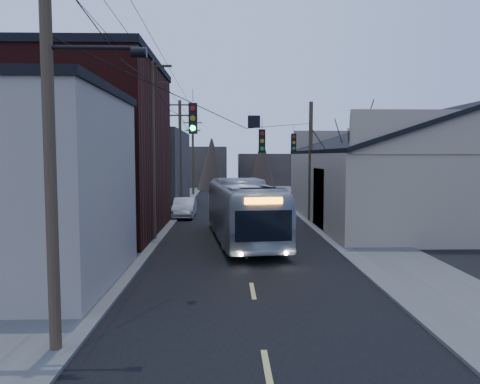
% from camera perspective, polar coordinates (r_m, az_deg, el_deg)
% --- Properties ---
extents(road_surface, '(9.00, 110.00, 0.02)m').
position_cam_1_polar(road_surface, '(38.30, -0.21, -2.61)').
color(road_surface, black).
rests_on(road_surface, ground).
extents(sidewalk_left, '(4.00, 110.00, 0.12)m').
position_cam_1_polar(sidewalk_left, '(38.70, -9.89, -2.53)').
color(sidewalk_left, '#474744').
rests_on(sidewalk_left, ground).
extents(sidewalk_right, '(4.00, 110.00, 0.12)m').
position_cam_1_polar(sidewalk_right, '(38.99, 9.39, -2.47)').
color(sidewalk_right, '#474744').
rests_on(sidewalk_right, ground).
extents(building_clapboard, '(8.00, 8.00, 7.00)m').
position_cam_1_polar(building_clapboard, '(18.88, -27.02, 0.23)').
color(building_clapboard, gray).
rests_on(building_clapboard, ground).
extents(building_brick, '(10.00, 12.00, 10.00)m').
position_cam_1_polar(building_brick, '(29.45, -19.65, 4.73)').
color(building_brick, black).
rests_on(building_brick, ground).
extents(building_left_far, '(9.00, 14.00, 7.00)m').
position_cam_1_polar(building_left_far, '(44.85, -12.63, 2.79)').
color(building_left_far, '#36302B').
rests_on(building_left_far, ground).
extents(warehouse, '(16.16, 20.60, 7.73)m').
position_cam_1_polar(warehouse, '(35.85, 21.24, 0.91)').
color(warehouse, gray).
rests_on(warehouse, ground).
extents(building_far_left, '(10.00, 12.00, 6.00)m').
position_cam_1_polar(building_far_left, '(73.20, -5.55, 3.10)').
color(building_far_left, '#36302B').
rests_on(building_far_left, ground).
extents(building_far_right, '(12.00, 14.00, 5.00)m').
position_cam_1_polar(building_far_right, '(78.43, 4.24, 2.84)').
color(building_far_right, '#36302B').
rests_on(building_far_right, ground).
extents(bare_tree, '(0.40, 0.40, 7.20)m').
position_cam_1_polar(bare_tree, '(28.97, 13.22, 2.11)').
color(bare_tree, black).
rests_on(bare_tree, ground).
extents(utility_lines, '(11.24, 45.28, 10.50)m').
position_cam_1_polar(utility_lines, '(32.22, -5.54, 4.84)').
color(utility_lines, '#382B1E').
rests_on(utility_lines, ground).
extents(bus, '(4.22, 12.40, 3.39)m').
position_cam_1_polar(bus, '(25.82, 0.35, -2.29)').
color(bus, '#9DA3A9').
rests_on(bus, ground).
extents(parked_car, '(1.59, 4.54, 1.49)m').
position_cam_1_polar(parked_car, '(36.08, -6.78, -1.90)').
color(parked_car, '#ABADB3').
rests_on(parked_car, ground).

